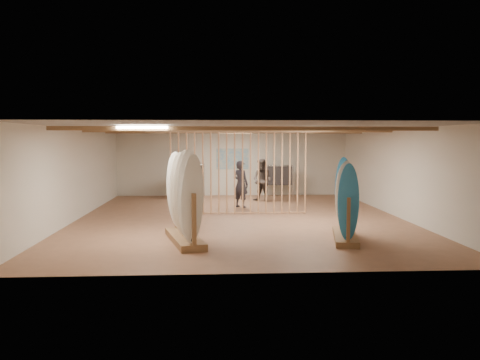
{
  "coord_description": "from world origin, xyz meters",
  "views": [
    {
      "loc": [
        -0.8,
        -14.38,
        2.47
      ],
      "look_at": [
        0.0,
        0.0,
        1.2
      ],
      "focal_mm": 35.0,
      "sensor_mm": 36.0,
      "label": 1
    }
  ],
  "objects": [
    {
      "name": "clothing_rack_a",
      "position": [
        -1.92,
        4.96,
        0.95
      ],
      "size": [
        1.3,
        0.76,
        1.46
      ],
      "rotation": [
        0.0,
        0.0,
        0.36
      ],
      "color": "silver",
      "rests_on": "floor"
    },
    {
      "name": "light_panels",
      "position": [
        0.0,
        0.0,
        2.74
      ],
      "size": [
        1.2,
        0.35,
        0.06
      ],
      "primitive_type": "cube",
      "color": "white",
      "rests_on": "ground"
    },
    {
      "name": "wall_right",
      "position": [
        5.0,
        0.0,
        1.4
      ],
      "size": [
        0.0,
        12.0,
        12.0
      ],
      "primitive_type": "plane",
      "rotation": [
        1.57,
        0.0,
        -1.57
      ],
      "color": "silver",
      "rests_on": "ground"
    },
    {
      "name": "ceiling_slats",
      "position": [
        0.0,
        0.0,
        2.72
      ],
      "size": [
        9.5,
        6.12,
        0.1
      ],
      "primitive_type": "cube",
      "color": "olive",
      "rests_on": "ground"
    },
    {
      "name": "ceiling",
      "position": [
        0.0,
        0.0,
        2.8
      ],
      "size": [
        12.0,
        12.0,
        0.0
      ],
      "primitive_type": "plane",
      "rotation": [
        3.14,
        0.0,
        0.0
      ],
      "color": "gray",
      "rests_on": "ground"
    },
    {
      "name": "rack_left",
      "position": [
        -1.51,
        -3.27,
        0.73
      ],
      "size": [
        1.15,
        2.34,
        2.16
      ],
      "rotation": [
        0.0,
        0.0,
        0.26
      ],
      "color": "olive",
      "rests_on": "floor"
    },
    {
      "name": "shopper_a",
      "position": [
        0.15,
        2.34,
        0.96
      ],
      "size": [
        0.84,
        0.81,
        1.92
      ],
      "primitive_type": "imported",
      "rotation": [
        0.0,
        0.0,
        2.44
      ],
      "color": "#2A2931",
      "rests_on": "floor"
    },
    {
      "name": "wall_back",
      "position": [
        0.0,
        6.0,
        1.4
      ],
      "size": [
        12.0,
        0.0,
        12.0
      ],
      "primitive_type": "plane",
      "rotation": [
        1.57,
        0.0,
        0.0
      ],
      "color": "silver",
      "rests_on": "ground"
    },
    {
      "name": "clothing_rack_b",
      "position": [
        1.9,
        5.4,
        0.91
      ],
      "size": [
        1.3,
        0.36,
        1.4
      ],
      "rotation": [
        0.0,
        0.0,
        -0.03
      ],
      "color": "silver",
      "rests_on": "floor"
    },
    {
      "name": "wall_left",
      "position": [
        -5.0,
        0.0,
        1.4
      ],
      "size": [
        0.0,
        12.0,
        12.0
      ],
      "primitive_type": "plane",
      "rotation": [
        1.57,
        0.0,
        1.57
      ],
      "color": "silver",
      "rests_on": "ground"
    },
    {
      "name": "wall_front",
      "position": [
        0.0,
        -6.0,
        1.4
      ],
      "size": [
        12.0,
        0.0,
        12.0
      ],
      "primitive_type": "plane",
      "rotation": [
        -1.57,
        0.0,
        0.0
      ],
      "color": "silver",
      "rests_on": "ground"
    },
    {
      "name": "rack_right",
      "position": [
        2.41,
        -3.22,
        0.66
      ],
      "size": [
        0.94,
        2.09,
        1.93
      ],
      "rotation": [
        0.0,
        0.0,
        -0.21
      ],
      "color": "olive",
      "rests_on": "floor"
    },
    {
      "name": "floor",
      "position": [
        0.0,
        0.0,
        0.0
      ],
      "size": [
        12.0,
        12.0,
        0.0
      ],
      "primitive_type": "plane",
      "color": "#986749",
      "rests_on": "ground"
    },
    {
      "name": "poster",
      "position": [
        0.0,
        5.98,
        1.6
      ],
      "size": [
        1.4,
        0.03,
        0.9
      ],
      "primitive_type": "cube",
      "color": "teal",
      "rests_on": "ground"
    },
    {
      "name": "bamboo_partition",
      "position": [
        0.0,
        0.8,
        1.4
      ],
      "size": [
        4.45,
        0.05,
        2.78
      ],
      "color": "tan",
      "rests_on": "ground"
    },
    {
      "name": "shopper_b",
      "position": [
        1.09,
        3.85,
        0.95
      ],
      "size": [
        1.17,
        1.12,
        1.91
      ],
      "primitive_type": "imported",
      "rotation": [
        0.0,
        0.0,
        -0.63
      ],
      "color": "#3B322D",
      "rests_on": "floor"
    }
  ]
}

